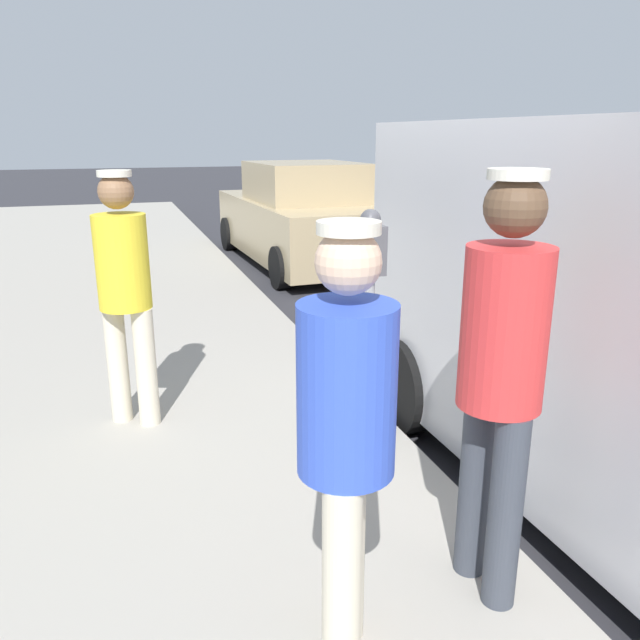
{
  "coord_description": "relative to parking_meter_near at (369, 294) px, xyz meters",
  "views": [
    {
      "loc": [
        2.73,
        3.26,
        2.07
      ],
      "look_at": [
        1.65,
        0.0,
        1.05
      ],
      "focal_mm": 35.1,
      "sensor_mm": 36.0,
      "label": 1
    }
  ],
  "objects": [
    {
      "name": "pedestrian_in_blue",
      "position": [
        0.68,
        1.44,
        -0.08
      ],
      "size": [
        0.34,
        0.34,
        1.66
      ],
      "color": "beige",
      "rests_on": "sidewalk_slab"
    },
    {
      "name": "pedestrian_in_red",
      "position": [
        -0.04,
        1.27,
        0.01
      ],
      "size": [
        0.34,
        0.36,
        1.8
      ],
      "color": "#383D47",
      "rests_on": "sidewalk_slab"
    },
    {
      "name": "parking_meter_near",
      "position": [
        0.0,
        0.0,
        0.0
      ],
      "size": [
        0.14,
        0.18,
        1.52
      ],
      "color": "gray",
      "rests_on": "sidewalk_slab"
    },
    {
      "name": "ground_plane",
      "position": [
        -1.35,
        -0.0,
        -1.18
      ],
      "size": [
        80.0,
        80.0,
        0.0
      ],
      "primitive_type": "plane",
      "color": "#2D2D33"
    },
    {
      "name": "parked_sedan_behind",
      "position": [
        -1.59,
        -6.62,
        -0.43
      ],
      "size": [
        2.08,
        4.46,
        1.65
      ],
      "color": "tan",
      "rests_on": "ground"
    },
    {
      "name": "pedestrian_in_yellow",
      "position": [
        1.34,
        -0.93,
        -0.05
      ],
      "size": [
        0.34,
        0.34,
        1.71
      ],
      "color": "beige",
      "rests_on": "sidewalk_slab"
    }
  ]
}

